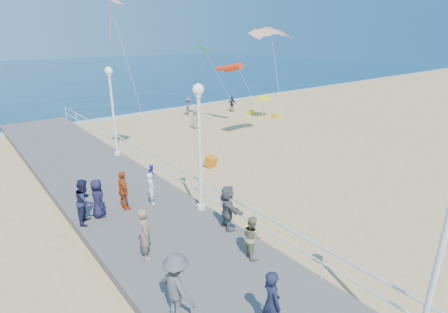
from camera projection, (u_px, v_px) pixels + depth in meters
ground at (285, 185)px, 18.26m from camera, size 160.00×160.00×0.00m
ocean at (28, 75)px, 66.19m from camera, size 160.00×90.00×0.05m
surf_line at (124, 116)px, 33.36m from camera, size 160.00×1.20×0.04m
boardwalk at (157, 229)px, 13.78m from camera, size 5.00×44.00×0.40m
railing at (206, 189)px, 14.87m from camera, size 0.05×42.00×0.55m
lamp_post_near at (446, 229)px, 7.26m from camera, size 0.44×0.44×5.32m
lamp_post_mid at (199, 136)px, 13.89m from camera, size 0.44×0.44×5.32m
lamp_post_far at (112, 103)px, 20.53m from camera, size 0.44×0.44×5.32m
woman_holding_toddler at (151, 188)px, 15.25m from camera, size 0.45×0.59×1.44m
toddler_held at (152, 174)px, 15.26m from camera, size 0.41×0.49×0.88m
spectator_0 at (271, 303)px, 8.52m from camera, size 0.59×0.75×1.80m
spectator_1 at (252, 237)px, 11.56m from camera, size 0.67×0.80×1.48m
spectator_2 at (177, 286)px, 9.01m from camera, size 0.86×1.30×1.88m
spectator_3 at (123, 191)px, 14.67m from camera, size 0.54×1.05×1.72m
spectator_4 at (98, 198)px, 14.11m from camera, size 0.69×0.89×1.62m
spectator_5 at (228, 208)px, 13.19m from camera, size 0.89×1.72×1.78m
spectator_6 at (145, 234)px, 11.46m from camera, size 0.67×0.77×1.79m
spectator_7 at (85, 201)px, 13.64m from camera, size 1.06×1.12×1.83m
beach_walker_a at (188, 107)px, 33.38m from camera, size 1.14×1.31×1.76m
beach_walker_b at (232, 104)px, 35.20m from camera, size 0.90×0.89×1.52m
beach_walker_c at (195, 119)px, 28.91m from camera, size 0.89×0.87×1.54m
box_kite at (211, 162)px, 20.63m from camera, size 0.72×0.83×0.74m
beach_umbrella at (263, 97)px, 32.62m from camera, size 1.90×1.90×2.14m
beach_chair_left at (276, 116)px, 32.53m from camera, size 0.55×0.55×0.40m
beach_chair_right at (250, 113)px, 34.09m from camera, size 0.55×0.55×0.40m
kite_parafoil at (272, 31)px, 21.76m from camera, size 3.27×0.94×0.65m
kite_windsock at (233, 68)px, 28.38m from camera, size 1.04×2.87×1.12m
kite_diamond_green at (203, 48)px, 29.12m from camera, size 1.19×1.28×0.52m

